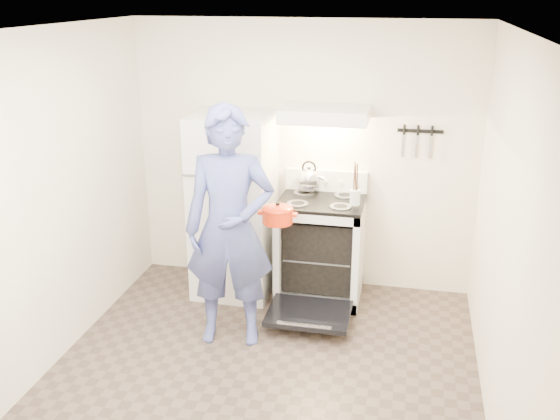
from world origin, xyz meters
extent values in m
plane|color=#4F4136|center=(0.00, 0.00, 0.00)|extent=(3.60, 3.60, 0.00)
cube|color=beige|center=(0.00, 1.80, 1.25)|extent=(3.20, 0.02, 2.50)
cube|color=white|center=(-0.58, 1.45, 0.85)|extent=(0.70, 0.70, 1.70)
cube|color=white|center=(0.23, 1.48, 0.46)|extent=(0.76, 0.65, 0.92)
cube|color=black|center=(0.23, 1.48, 0.94)|extent=(0.76, 0.65, 0.03)
cube|color=white|center=(0.23, 1.76, 1.05)|extent=(0.76, 0.07, 0.20)
cube|color=black|center=(0.23, 0.88, 0.12)|extent=(0.70, 0.54, 0.04)
cube|color=slate|center=(0.23, 1.48, 0.44)|extent=(0.60, 0.52, 0.01)
cube|color=white|center=(0.23, 1.55, 1.71)|extent=(0.76, 0.50, 0.12)
cube|color=black|center=(1.05, 1.79, 1.55)|extent=(0.40, 0.02, 0.03)
cylinder|color=#986B4E|center=(0.19, 1.53, 0.45)|extent=(0.32, 0.32, 0.02)
cylinder|color=silver|center=(0.54, 1.33, 1.05)|extent=(0.10, 0.10, 0.13)
imported|color=navy|center=(-0.36, 0.58, 0.97)|extent=(0.78, 0.58, 1.94)
camera|label=1|loc=(0.98, -3.77, 2.74)|focal=40.00mm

